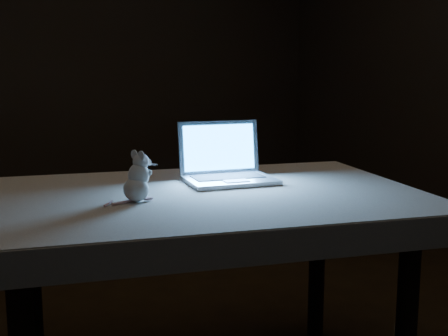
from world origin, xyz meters
TOP-DOWN VIEW (x-y plane):
  - back_wall at (0.00, 2.50)m, footprint 4.50×0.04m
  - table at (-0.14, -0.11)m, footprint 1.56×1.20m
  - tablecloth at (-0.20, -0.11)m, footprint 1.75×1.50m
  - laptop at (0.03, -0.01)m, footprint 0.37×0.34m
  - plush_mouse at (-0.39, -0.12)m, footprint 0.14×0.14m

SIDE VIEW (x-z plane):
  - table at x=-0.14m, z-range 0.00..0.74m
  - tablecloth at x=-0.20m, z-range 0.65..0.75m
  - plush_mouse at x=-0.39m, z-range 0.75..0.91m
  - laptop at x=0.03m, z-range 0.75..0.96m
  - back_wall at x=0.00m, z-range 0.00..2.60m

